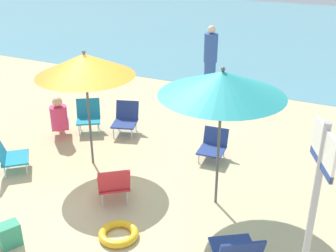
# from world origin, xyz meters

# --- Properties ---
(ground_plane) EXTENTS (40.00, 40.00, 0.00)m
(ground_plane) POSITION_xyz_m (0.00, 0.00, 0.00)
(ground_plane) COLOR #CCB789
(sea_water) EXTENTS (40.00, 16.00, 0.01)m
(sea_water) POSITION_xyz_m (0.00, 13.14, 0.00)
(sea_water) COLOR #5693A3
(sea_water) RESTS_ON ground_plane
(umbrella_orange) EXTENTS (1.60, 1.60, 2.02)m
(umbrella_orange) POSITION_xyz_m (-0.80, 0.48, 1.78)
(umbrella_orange) COLOR #4C4C51
(umbrella_orange) RESTS_ON ground_plane
(umbrella_teal) EXTENTS (1.72, 1.72, 2.11)m
(umbrella_teal) POSITION_xyz_m (1.55, 0.29, 1.88)
(umbrella_teal) COLOR #4C4C51
(umbrella_teal) RESTS_ON ground_plane
(beach_chair_a) EXTENTS (0.70, 0.71, 0.66)m
(beach_chair_a) POSITION_xyz_m (0.21, -0.40, 0.36)
(beach_chair_a) COLOR red
(beach_chair_a) RESTS_ON ground_plane
(beach_chair_b) EXTENTS (0.75, 0.75, 0.66)m
(beach_chair_b) POSITION_xyz_m (-1.91, -0.37, 0.34)
(beach_chair_b) COLOR teal
(beach_chair_b) RESTS_ON ground_plane
(beach_chair_c) EXTENTS (0.49, 0.59, 0.51)m
(beach_chair_c) POSITION_xyz_m (1.04, 1.58, 0.26)
(beach_chair_c) COLOR navy
(beach_chair_c) RESTS_ON ground_plane
(beach_chair_d) EXTENTS (0.62, 0.70, 0.61)m
(beach_chair_d) POSITION_xyz_m (-0.93, 1.83, 0.31)
(beach_chair_d) COLOR navy
(beach_chair_d) RESTS_ON ground_plane
(beach_chair_e) EXTENTS (0.66, 0.67, 0.64)m
(beach_chair_e) POSITION_xyz_m (-1.66, 1.58, 0.34)
(beach_chair_e) COLOR teal
(beach_chair_e) RESTS_ON ground_plane
(beach_chair_f) EXTENTS (0.76, 0.77, 0.57)m
(beach_chair_f) POSITION_xyz_m (2.24, -0.92, 0.28)
(beach_chair_f) COLOR navy
(beach_chair_f) RESTS_ON ground_plane
(person_a) EXTENTS (0.32, 0.32, 1.78)m
(person_a) POSITION_xyz_m (-0.09, 4.36, 0.90)
(person_a) COLOR #2D519E
(person_a) RESTS_ON ground_plane
(person_b) EXTENTS (0.51, 0.54, 0.88)m
(person_b) POSITION_xyz_m (-1.94, 1.03, 0.43)
(person_b) COLOR #DB3866
(person_b) RESTS_ON ground_plane
(warning_sign) EXTENTS (0.23, 0.48, 2.39)m
(warning_sign) POSITION_xyz_m (3.03, -1.66, 1.54)
(warning_sign) COLOR #ADADB2
(warning_sign) RESTS_ON ground_plane
(swim_ring) EXTENTS (0.54, 0.54, 0.10)m
(swim_ring) POSITION_xyz_m (0.66, -1.02, 0.05)
(swim_ring) COLOR yellow
(swim_ring) RESTS_ON ground_plane
(beach_bag) EXTENTS (0.30, 0.33, 0.32)m
(beach_bag) POSITION_xyz_m (-0.51, -1.76, 0.16)
(beach_bag) COLOR #389970
(beach_bag) RESTS_ON ground_plane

